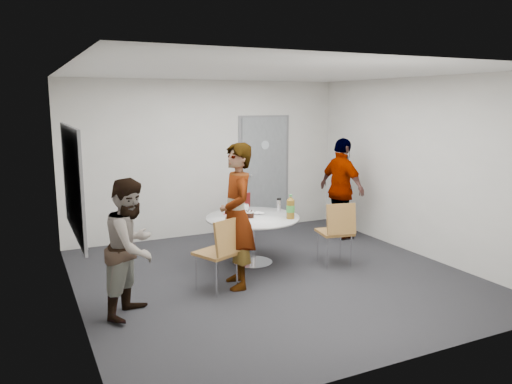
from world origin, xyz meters
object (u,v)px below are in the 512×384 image
person_main (237,216)px  table (255,222)px  chair_near_left (222,247)px  person_right (342,189)px  chair_near_right (337,227)px  whiteboard (73,181)px  chair_far (241,212)px  person_left (132,247)px  door (264,173)px

person_main → table: bearing=150.1°
chair_near_left → person_right: person_right is taller
chair_near_right → person_right: size_ratio=0.54×
whiteboard → table: 2.66m
table → person_right: bearing=17.2°
chair_far → person_left: 3.19m
door → chair_near_left: door is taller
person_main → person_left: (-1.38, -0.27, -0.15)m
chair_near_left → person_main: bearing=-1.4°
chair_near_right → chair_far: 1.96m
chair_near_right → person_right: bearing=63.6°
whiteboard → person_main: (1.89, -0.30, -0.53)m
person_right → chair_far: bearing=61.8°
chair_near_left → door: bearing=31.1°
person_left → person_right: size_ratio=0.88×
whiteboard → person_main: 1.98m
chair_far → person_right: size_ratio=0.47×
chair_near_right → person_left: 3.00m
whiteboard → chair_far: whiteboard is taller
door → chair_near_right: door is taller
chair_near_left → chair_far: size_ratio=1.16×
whiteboard → chair_far: bearing=30.2°
door → person_left: bearing=-136.8°
person_right → table: bearing=99.9°
chair_near_left → chair_near_right: same height
person_left → whiteboard: bearing=81.8°
whiteboard → person_main: whiteboard is taller
chair_near_left → person_left: 1.15m
whiteboard → chair_near_right: whiteboard is taller
person_main → person_left: size_ratio=1.20×
person_left → person_main: bearing=-38.5°
person_left → person_right: (3.90, 1.59, 0.10)m
table → chair_near_right: table is taller
whiteboard → person_main: bearing=-9.1°
person_main → chair_far: bearing=164.6°
chair_near_left → chair_far: (1.16, 2.03, -0.09)m
chair_far → chair_near_left: bearing=70.9°
whiteboard → chair_far: (2.80, 1.63, -0.96)m
whiteboard → person_right: (4.41, 1.01, -0.58)m
chair_near_left → person_main: (0.25, 0.10, 0.34)m
chair_near_left → chair_near_right: bearing=-17.3°
table → chair_far: (0.31, 1.21, -0.13)m
chair_near_left → person_left: person_left is taller
table → whiteboard: bearing=-170.5°
chair_near_right → person_main: (-1.60, -0.09, 0.34)m
person_main → whiteboard: bearing=-89.3°
door → chair_near_right: bearing=-91.8°
door → person_left: size_ratio=1.38×
chair_near_right → person_main: bearing=-165.9°
door → chair_near_right: size_ratio=2.26×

